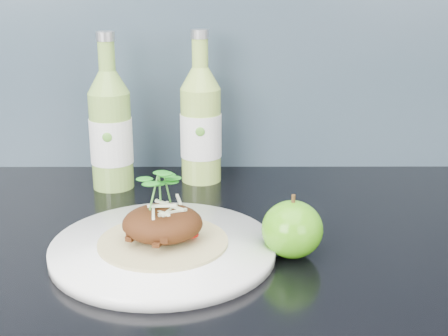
{
  "coord_description": "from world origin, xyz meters",
  "views": [
    {
      "loc": [
        0.07,
        0.85,
        1.26
      ],
      "look_at": [
        0.07,
        1.66,
        1.0
      ],
      "focal_mm": 50.0,
      "sensor_mm": 36.0,
      "label": 1
    }
  ],
  "objects_px": {
    "dinner_plate": "(163,249)",
    "cider_bottle_left": "(111,130)",
    "cider_bottle_right": "(201,125)",
    "green_apple": "(292,229)"
  },
  "relations": [
    {
      "from": "dinner_plate",
      "to": "cider_bottle_left",
      "type": "bearing_deg",
      "value": 112.31
    },
    {
      "from": "dinner_plate",
      "to": "cider_bottle_left",
      "type": "distance_m",
      "value": 0.3
    },
    {
      "from": "dinner_plate",
      "to": "cider_bottle_right",
      "type": "xyz_separation_m",
      "value": [
        0.04,
        0.3,
        0.09
      ]
    },
    {
      "from": "cider_bottle_right",
      "to": "cider_bottle_left",
      "type": "bearing_deg",
      "value": -179.28
    },
    {
      "from": "cider_bottle_left",
      "to": "cider_bottle_right",
      "type": "bearing_deg",
      "value": -7.43
    },
    {
      "from": "cider_bottle_right",
      "to": "green_apple",
      "type": "bearing_deg",
      "value": -80.11
    },
    {
      "from": "cider_bottle_left",
      "to": "green_apple",
      "type": "bearing_deg",
      "value": -65.18
    },
    {
      "from": "green_apple",
      "to": "cider_bottle_left",
      "type": "bearing_deg",
      "value": 135.66
    },
    {
      "from": "cider_bottle_left",
      "to": "cider_bottle_right",
      "type": "height_order",
      "value": "same"
    },
    {
      "from": "green_apple",
      "to": "cider_bottle_right",
      "type": "distance_m",
      "value": 0.34
    }
  ]
}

